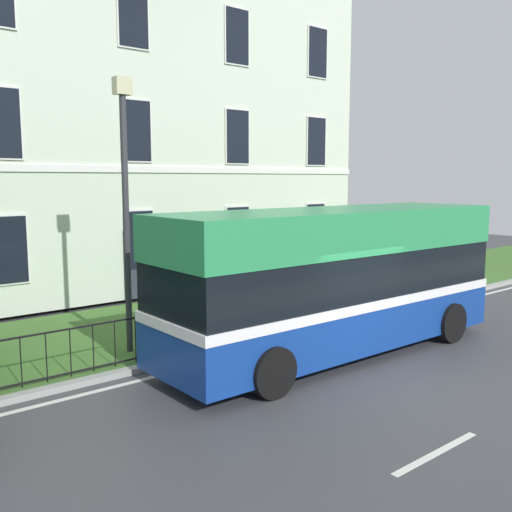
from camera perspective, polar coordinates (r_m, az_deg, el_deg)
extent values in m
cube|color=#404043|center=(11.62, 15.29, -12.54)|extent=(60.00, 56.00, 0.06)
cube|color=silver|center=(13.89, 2.72, -8.76)|extent=(54.00, 0.14, 0.01)
cube|color=silver|center=(9.15, 17.46, -18.11)|extent=(2.00, 0.12, 0.01)
cube|color=#9E9E99|center=(14.21, 1.43, -8.14)|extent=(57.00, 0.24, 0.12)
cube|color=#42702E|center=(16.38, -5.16, -6.04)|extent=(57.00, 5.43, 0.12)
cube|color=silver|center=(22.86, -17.50, 11.66)|extent=(19.92, 9.34, 11.08)
cube|color=white|center=(18.55, -11.70, 8.41)|extent=(19.92, 0.06, 0.20)
cube|color=#2D333D|center=(18.74, -11.44, -0.81)|extent=(1.10, 0.06, 2.20)
cube|color=white|center=(17.12, -23.30, 0.55)|extent=(1.08, 0.04, 1.94)
cube|color=black|center=(17.11, -23.28, 0.55)|extent=(0.98, 0.03, 1.84)
cube|color=white|center=(18.64, -11.50, 1.55)|extent=(1.08, 0.04, 1.94)
cube|color=black|center=(18.62, -11.47, 1.55)|extent=(0.98, 0.03, 1.84)
cube|color=white|center=(20.82, -1.81, 2.33)|extent=(1.08, 0.04, 1.94)
cube|color=black|center=(20.80, -1.78, 2.33)|extent=(0.98, 0.03, 1.84)
cube|color=white|center=(23.47, 5.88, 2.90)|extent=(1.08, 0.04, 1.94)
cube|color=black|center=(23.46, 5.91, 2.89)|extent=(0.98, 0.03, 1.84)
cube|color=white|center=(17.08, -23.92, 11.98)|extent=(1.08, 0.04, 1.94)
cube|color=black|center=(17.06, -23.90, 11.98)|extent=(0.98, 0.03, 1.84)
cube|color=white|center=(18.60, -11.79, 12.06)|extent=(1.08, 0.04, 1.94)
cube|color=black|center=(18.58, -11.76, 12.06)|extent=(0.98, 0.03, 1.84)
cube|color=white|center=(20.78, -1.85, 11.73)|extent=(1.08, 0.04, 1.94)
cube|color=black|center=(20.76, -1.82, 11.74)|extent=(0.98, 0.03, 1.84)
cube|color=white|center=(23.44, 5.99, 11.23)|extent=(1.08, 0.04, 1.94)
cube|color=black|center=(23.42, 6.03, 11.24)|extent=(0.98, 0.03, 1.84)
cube|color=white|center=(19.17, -12.09, 22.27)|extent=(1.08, 0.04, 1.94)
cube|color=black|center=(19.15, -12.06, 22.28)|extent=(0.98, 0.03, 1.84)
cube|color=white|center=(21.29, -1.89, 20.93)|extent=(1.08, 0.04, 1.94)
cube|color=black|center=(21.28, -1.86, 20.94)|extent=(0.98, 0.03, 1.84)
cube|color=white|center=(23.90, 6.12, 19.42)|extent=(1.08, 0.04, 1.94)
cube|color=black|center=(23.88, 6.15, 19.43)|extent=(0.98, 0.03, 1.84)
cube|color=black|center=(14.02, -0.06, -4.10)|extent=(13.03, 0.04, 0.04)
cube|color=black|center=(14.23, -0.06, -7.53)|extent=(13.03, 0.04, 0.04)
cylinder|color=black|center=(11.52, -22.27, -9.75)|extent=(0.02, 0.02, 0.95)
cylinder|color=black|center=(11.66, -20.06, -9.44)|extent=(0.02, 0.02, 0.95)
cylinder|color=black|center=(11.81, -17.91, -9.12)|extent=(0.02, 0.02, 0.95)
cylinder|color=black|center=(11.98, -15.83, -8.79)|extent=(0.02, 0.02, 0.95)
cylinder|color=black|center=(12.17, -13.81, -8.47)|extent=(0.02, 0.02, 0.95)
cylinder|color=black|center=(12.37, -11.85, -8.14)|extent=(0.02, 0.02, 0.95)
cylinder|color=black|center=(12.58, -9.97, -7.82)|extent=(0.02, 0.02, 0.95)
cylinder|color=black|center=(12.81, -8.15, -7.50)|extent=(0.02, 0.02, 0.95)
cylinder|color=black|center=(13.05, -6.40, -7.19)|extent=(0.02, 0.02, 0.95)
cylinder|color=black|center=(13.31, -4.72, -6.88)|extent=(0.02, 0.02, 0.95)
cylinder|color=black|center=(13.57, -3.10, -6.57)|extent=(0.02, 0.02, 0.95)
cylinder|color=black|center=(13.84, -1.55, -6.28)|extent=(0.02, 0.02, 0.95)
cylinder|color=black|center=(14.13, -0.06, -5.99)|extent=(0.02, 0.02, 0.95)
cylinder|color=black|center=(14.42, 1.37, -5.71)|extent=(0.02, 0.02, 0.95)
cylinder|color=black|center=(14.73, 2.73, -5.43)|extent=(0.02, 0.02, 0.95)
cylinder|color=black|center=(15.04, 4.05, -5.17)|extent=(0.02, 0.02, 0.95)
cylinder|color=black|center=(15.36, 5.30, -4.91)|extent=(0.02, 0.02, 0.95)
cylinder|color=black|center=(15.68, 6.51, -4.66)|extent=(0.02, 0.02, 0.95)
cylinder|color=black|center=(16.02, 7.66, -4.42)|extent=(0.02, 0.02, 0.95)
cylinder|color=black|center=(16.36, 8.76, -4.19)|extent=(0.02, 0.02, 0.95)
cylinder|color=black|center=(16.70, 9.82, -3.97)|extent=(0.02, 0.02, 0.95)
cylinder|color=black|center=(17.05, 10.84, -3.75)|extent=(0.02, 0.02, 0.95)
cylinder|color=black|center=(17.41, 11.81, -3.54)|extent=(0.02, 0.02, 0.95)
cylinder|color=black|center=(17.77, 12.75, -3.34)|extent=(0.02, 0.02, 0.95)
cylinder|color=black|center=(18.14, 13.64, -3.15)|extent=(0.02, 0.02, 0.95)
cylinder|color=black|center=(18.51, 14.50, -2.96)|extent=(0.02, 0.02, 0.95)
cylinder|color=black|center=(18.88, 15.33, -2.78)|extent=(0.02, 0.02, 0.95)
cube|color=navy|center=(13.16, 7.78, -6.16)|extent=(8.66, 2.51, 1.08)
cube|color=white|center=(13.05, 7.82, -4.02)|extent=(8.68, 2.53, 0.20)
cube|color=black|center=(12.95, 7.87, -1.63)|extent=(8.58, 2.47, 1.02)
cube|color=#2B9052|center=(12.83, 7.95, 2.61)|extent=(8.66, 2.51, 0.90)
cube|color=black|center=(16.37, 18.28, -0.19)|extent=(0.09, 2.02, 0.94)
cube|color=black|center=(16.27, 18.42, 3.19)|extent=(0.08, 1.73, 0.58)
cylinder|color=silver|center=(17.01, 15.91, -4.34)|extent=(0.04, 0.20, 0.20)
cylinder|color=silver|center=(16.20, 20.38, -5.12)|extent=(0.04, 0.20, 0.20)
cylinder|color=black|center=(16.07, 11.73, -4.90)|extent=(0.96, 0.31, 0.96)
cylinder|color=black|center=(14.77, 18.70, -6.26)|extent=(0.96, 0.31, 0.96)
cylinder|color=black|center=(12.31, -5.48, -8.65)|extent=(0.96, 0.31, 0.96)
cylinder|color=black|center=(10.56, 1.60, -11.42)|extent=(0.96, 0.31, 0.96)
cylinder|color=#333338|center=(12.79, -12.73, 2.86)|extent=(0.14, 0.14, 5.56)
cube|color=beige|center=(12.89, -13.13, 16.09)|extent=(0.36, 0.24, 0.36)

